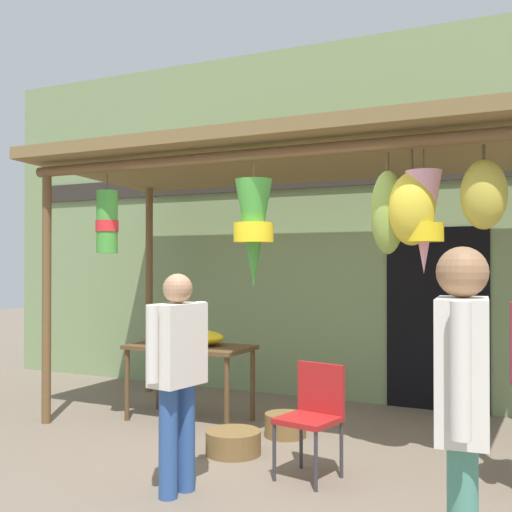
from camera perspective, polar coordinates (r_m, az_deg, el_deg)
name	(u,v)px	position (r m, az deg, el deg)	size (l,w,h in m)	color
ground_plane	(246,452)	(5.64, -0.90, -17.18)	(30.00, 30.00, 0.00)	#756656
shop_facade	(338,221)	(7.64, 7.34, 3.18)	(9.86, 0.29, 4.23)	#7A9360
market_stall_canopy	(295,174)	(6.04, 3.55, 7.40)	(5.01, 2.25, 2.76)	brown
display_table	(190,354)	(6.58, -5.96, -8.76)	(1.26, 0.65, 0.77)	brown
flower_heap_on_table	(195,337)	(6.56, -5.54, -7.27)	(0.66, 0.46, 0.16)	yellow
folding_chair	(314,410)	(4.93, 5.19, -13.58)	(0.47, 0.47, 0.84)	#AD1E1E
wicker_basket_by_table	(233,442)	(5.56, -2.06, -16.39)	(0.47, 0.47, 0.20)	brown
wicker_basket_spare	(285,425)	(6.07, 2.65, -14.93)	(0.38, 0.38, 0.21)	brown
customer_foreground	(178,365)	(4.51, -7.06, -9.69)	(0.28, 0.59, 1.53)	#2D5193
shopper_by_bananas	(463,402)	(3.02, 18.08, -12.32)	(0.26, 0.59, 1.68)	#4C8E7A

